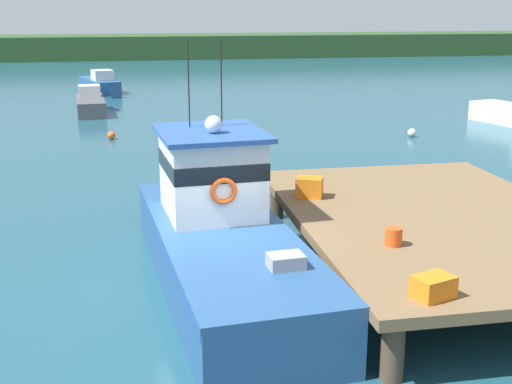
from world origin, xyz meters
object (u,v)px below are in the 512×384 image
main_fishing_boat (219,231)px  crate_single_by_cleat (309,187)px  moored_boat_near_channel (101,85)px  mooring_buoy_outer (111,135)px  bait_bucket (394,237)px  moored_boat_off_the_point (90,103)px  mooring_buoy_spare_mooring (412,133)px  crate_single_far (433,287)px

main_fishing_boat → crate_single_by_cleat: main_fishing_boat is taller
moored_boat_near_channel → mooring_buoy_outer: moored_boat_near_channel is taller
bait_bucket → main_fishing_boat: bearing=147.1°
moored_boat_off_the_point → bait_bucket: bearing=-75.1°
main_fishing_boat → bait_bucket: main_fishing_boat is taller
main_fishing_boat → moored_boat_near_channel: bearing=96.2°
main_fishing_boat → mooring_buoy_spare_mooring: main_fishing_boat is taller
crate_single_by_cleat → moored_boat_near_channel: (-5.80, 30.31, -0.92)m
bait_bucket → moored_boat_near_channel: bait_bucket is taller
bait_bucket → moored_boat_off_the_point: 26.39m
crate_single_by_cleat → bait_bucket: size_ratio=1.76×
crate_single_by_cleat → crate_single_far: size_ratio=1.00×
moored_boat_off_the_point → mooring_buoy_spare_mooring: bearing=-34.6°
main_fishing_boat → moored_boat_off_the_point: main_fishing_boat is taller
crate_single_by_cleat → moored_boat_near_channel: 30.87m
crate_single_by_cleat → bait_bucket: 3.52m
crate_single_far → crate_single_by_cleat: bearing=94.1°
main_fishing_boat → moored_boat_off_the_point: bearing=99.1°
crate_single_by_cleat → bait_bucket: (0.69, -3.45, -0.06)m
moored_boat_off_the_point → mooring_buoy_outer: (1.24, -7.83, -0.31)m
crate_single_by_cleat → mooring_buoy_outer: 15.07m
moored_boat_off_the_point → crate_single_by_cleat: bearing=-74.5°
mooring_buoy_spare_mooring → crate_single_by_cleat: bearing=-122.6°
crate_single_by_cleat → main_fishing_boat: bearing=-147.1°
mooring_buoy_outer → crate_single_by_cleat: bearing=-71.1°
bait_bucket → mooring_buoy_outer: size_ratio=1.02×
bait_bucket → moored_boat_near_channel: bearing=100.9°
main_fishing_boat → crate_single_far: bearing=-57.1°
main_fishing_boat → mooring_buoy_spare_mooring: (10.23, 13.87, -0.82)m
moored_boat_near_channel → mooring_buoy_outer: (0.95, -16.10, -0.35)m
crate_single_by_cleat → mooring_buoy_outer: (-4.86, 14.21, -1.27)m
main_fishing_boat → moored_boat_near_channel: 32.00m
crate_single_far → moored_boat_near_channel: size_ratio=0.10×
crate_single_far → mooring_buoy_outer: bearing=104.8°
bait_bucket → mooring_buoy_outer: bearing=107.4°
mooring_buoy_outer → moored_boat_off_the_point: bearing=99.0°
crate_single_by_cleat → moored_boat_off_the_point: (-6.09, 22.04, -0.95)m
crate_single_by_cleat → moored_boat_near_channel: size_ratio=0.10×
moored_boat_off_the_point → mooring_buoy_spare_mooring: 17.03m
crate_single_by_cleat → mooring_buoy_spare_mooring: size_ratio=1.64×
crate_single_by_cleat → mooring_buoy_outer: crate_single_by_cleat is taller
bait_bucket → mooring_buoy_spare_mooring: size_ratio=0.93×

